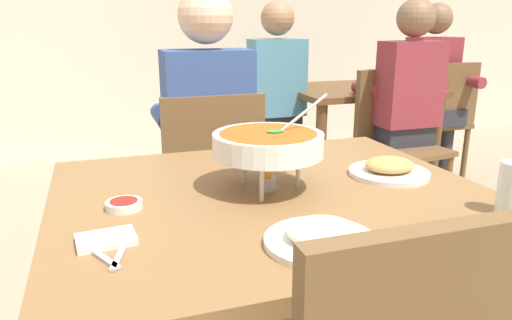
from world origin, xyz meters
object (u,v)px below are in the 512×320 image
Objects in this scene: dining_table_main at (273,227)px; sauce_dish at (124,204)px; chair_diner_main at (210,182)px; chair_bg_right at (271,120)px; patron_bg_right at (275,88)px; chair_bg_middle at (439,115)px; curry_bowl at (268,144)px; rice_plate at (321,236)px; diner_main at (207,127)px; patron_bg_middle at (434,83)px; dining_table_far at (356,105)px; patron_bg_left at (405,96)px; appetizer_plate at (389,169)px; chair_bg_left at (393,135)px.

sauce_dish reaches higher than dining_table_main.
chair_diner_main and chair_bg_right have the same top height.
patron_bg_right reaches higher than dining_table_main.
dining_table_main is at bearing -138.66° from chair_bg_middle.
patron_bg_right reaches higher than curry_bowl.
chair_diner_main is 1.14m from rice_plate.
diner_main is 2.17m from patron_bg_middle.
curry_bowl is at bearing -111.28° from patron_bg_right.
rice_plate is 0.24× the size of dining_table_far.
diner_main and patron_bg_left have the same top height.
chair_bg_middle reaches higher than dining_table_main.
patron_bg_left and patron_bg_middle have the same top height.
patron_bg_right reaches higher than chair_bg_right.
dining_table_far is at bearing 54.23° from dining_table_main.
patron_bg_middle is at bearing -4.23° from patron_bg_right.
rice_plate is 2.88m from chair_bg_middle.
chair_bg_right reaches higher than rice_plate.
curry_bowl is at bearing -126.29° from dining_table_far.
patron_bg_left reaches higher than appetizer_plate.
dining_table_main is 1.30× the size of chair_diner_main.
chair_diner_main is 10.00× the size of sauce_dish.
chair_bg_right is at bearing 69.30° from curry_bowl.
chair_bg_middle is at bearing -61.88° from patron_bg_middle.
patron_bg_left is (0.06, 0.00, 0.24)m from chair_bg_left.
sauce_dish is 2.17m from patron_bg_left.
diner_main is 1.69m from dining_table_far.
diner_main is 14.56× the size of sauce_dish.
chair_bg_middle is 1.26m from chair_bg_right.
patron_bg_middle is (1.94, 1.01, 0.24)m from chair_diner_main.
patron_bg_middle and patron_bg_right have the same top height.
chair_diner_main is 1.00× the size of chair_bg_middle.
chair_bg_left is 0.69× the size of patron_bg_middle.
chair_bg_left is at bearing 20.77° from diner_main.
patron_bg_left and patron_bg_right have the same top height.
chair_diner_main is 0.24m from diner_main.
sauce_dish is at bearing -142.30° from chair_bg_left.
chair_bg_middle is at bearing -9.77° from dining_table_far.
chair_bg_left is 0.69× the size of patron_bg_right.
chair_diner_main is 3.75× the size of appetizer_plate.
patron_bg_left is at bearing 50.25° from rice_plate.
dining_table_main is 1.87m from patron_bg_left.
patron_bg_right is at bearing -98.70° from chair_bg_right.
chair_bg_middle is 0.69× the size of patron_bg_middle.
dining_table_main is 1.30× the size of chair_bg_middle.
diner_main reaches higher than curry_bowl.
dining_table_main is 12.96× the size of sauce_dish.
patron_bg_middle is (2.33, 1.79, 0.00)m from sauce_dish.
curry_bowl is 0.37m from rice_plate.
diner_main is 3.94× the size of curry_bowl.
diner_main is 1.46× the size of chair_bg_middle.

